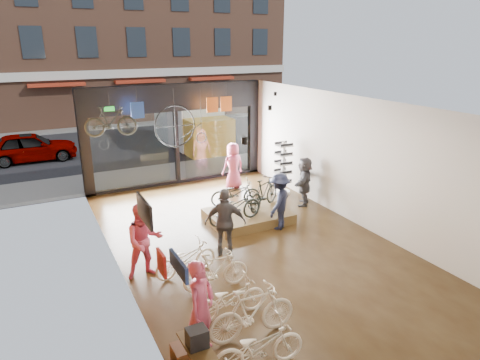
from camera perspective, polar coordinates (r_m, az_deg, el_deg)
ground_plane at (r=11.85m, az=1.51°, el=-8.57°), size 7.00×12.00×0.04m
ceiling at (r=10.69m, az=1.68°, el=10.16°), size 7.00×12.00×0.04m
wall_left at (r=10.01m, az=-16.41°, el=-2.51°), size 0.04×12.00×3.80m
wall_right at (r=13.11m, az=15.23°, el=2.44°), size 0.04×12.00×3.80m
wall_back at (r=6.94m, az=26.87°, el=-13.37°), size 7.00×0.04×3.80m
storefront at (r=16.46m, az=-8.52°, el=5.99°), size 7.00×0.26×3.80m
exit_sign at (r=15.56m, az=-17.05°, el=9.02°), size 0.35×0.06×0.18m
street_road at (r=25.37m, az=-14.97°, el=5.41°), size 30.00×18.00×0.02m
sidewalk_near at (r=18.03m, az=-9.49°, el=0.96°), size 30.00×2.40×0.12m
sidewalk_far at (r=29.21m, az=-16.73°, el=7.01°), size 30.00×2.00×0.12m
opposite_building at (r=31.25m, az=-18.89°, el=20.32°), size 26.00×5.00×14.00m
street_car at (r=21.78m, az=-26.22°, el=3.98°), size 3.99×1.60×1.36m
box_truck at (r=22.07m, az=-6.15°, el=7.59°), size 2.22×6.66×2.62m
floor_bike_0 at (r=7.66m, az=2.48°, el=-21.33°), size 1.70×0.72×0.87m
floor_bike_1 at (r=8.26m, az=1.64°, el=-17.23°), size 1.76×0.56×1.05m
floor_bike_2 at (r=8.82m, az=-1.37°, el=-15.55°), size 1.57×0.58×0.82m
floor_bike_3 at (r=9.68m, az=-3.25°, el=-11.96°), size 1.55×0.56×0.91m
floor_bike_4 at (r=10.31m, az=-7.23°, el=-10.35°), size 1.62×0.74×0.82m
display_platform at (r=13.21m, az=1.07°, el=-4.83°), size 2.40×1.80×0.30m
display_bike_left at (r=12.25m, az=-0.67°, el=-3.63°), size 1.83×0.86×0.92m
display_bike_mid at (r=13.30m, az=3.22°, el=-1.75°), size 1.64×1.20×0.98m
display_bike_right at (r=13.48m, az=-0.60°, el=-1.77°), size 1.67×0.90×0.83m
customer_0 at (r=7.77m, az=-5.23°, el=-16.54°), size 0.77×0.74×1.78m
customer_1 at (r=10.18m, az=-12.65°, el=-7.93°), size 0.90×0.71×1.81m
customer_2 at (r=10.91m, az=-1.96°, el=-5.68°), size 1.14×0.87×1.80m
customer_3 at (r=12.49m, az=5.26°, el=-2.84°), size 1.25×1.17×1.70m
customer_4 at (r=15.91m, az=-0.92°, el=1.92°), size 0.88×0.60×1.73m
customer_5 at (r=14.44m, az=8.59°, el=-0.16°), size 1.38×1.46×1.65m
sunglasses_rack at (r=15.36m, az=5.75°, el=1.59°), size 0.67×0.60×1.91m
wall_merch at (r=7.23m, az=-9.14°, el=-15.69°), size 0.40×2.40×2.60m
penny_farthing at (r=14.78m, az=-7.55°, el=7.04°), size 1.79×0.06×1.44m
hung_bike at (r=13.90m, az=-16.86°, el=7.51°), size 1.63×0.72×0.95m
jersey_left at (r=15.07m, az=-13.51°, el=9.03°), size 0.45×0.03×0.55m
jersey_mid at (r=15.94m, az=-3.71°, el=9.96°), size 0.45×0.03×0.55m
jersey_right at (r=16.17m, az=-1.85°, el=10.10°), size 0.45×0.03×0.55m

